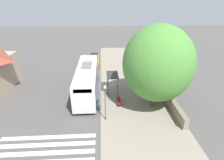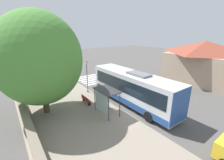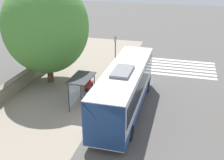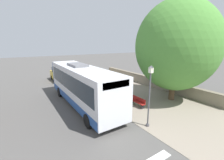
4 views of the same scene
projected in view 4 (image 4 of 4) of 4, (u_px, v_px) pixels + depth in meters
The scene contains 10 objects.
ground_plane at pixel (93, 96), 16.64m from camera, with size 120.00×120.00×0.00m, color #514F4C.
sidewalk_plaza at pixel (125, 90), 19.02m from camera, with size 9.00×44.00×0.02m.
stone_wall at pixel (148, 81), 21.01m from camera, with size 0.60×20.00×1.27m.
bus at pixel (82, 85), 14.02m from camera, with size 2.76×11.45×3.86m.
bus_shelter at pixel (114, 78), 15.97m from camera, with size 1.58×2.77×2.58m.
pedestrian at pixel (125, 108), 11.39m from camera, with size 0.34×0.22×1.66m.
bench at pixel (138, 101), 13.94m from camera, with size 0.40×1.77×0.88m.
street_lamp_near at pixel (150, 92), 10.05m from camera, with size 0.28×0.28×4.37m.
shade_tree at pixel (176, 46), 14.44m from camera, with size 7.88×7.88×9.83m.
parked_car_behind_bus at pixel (59, 74), 23.53m from camera, with size 1.88×4.44×2.09m.
Camera 4 is at (6.80, 14.32, 5.76)m, focal length 24.00 mm.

